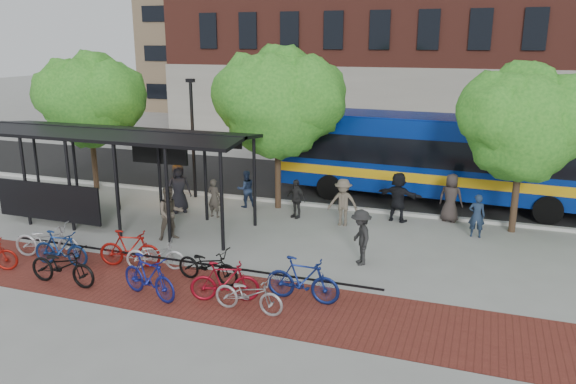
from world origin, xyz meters
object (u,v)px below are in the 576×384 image
(tree_c, at_px, (526,119))
(bike_2, at_px, (47,240))
(bike_4, at_px, (62,266))
(bike_8, at_px, (208,265))
(pedestrian_1, at_px, (214,198))
(bike_10, at_px, (249,294))
(bike_5, at_px, (130,249))
(pedestrian_9, at_px, (361,237))
(bike_11, at_px, (303,280))
(pedestrian_0, at_px, (179,188))
(tree_a, at_px, (91,97))
(bus_shelter, at_px, (111,144))
(bike_7, at_px, (149,277))
(pedestrian_4, at_px, (296,199))
(bike_9, at_px, (225,282))
(pedestrian_6, at_px, (451,198))
(pedestrian_7, at_px, (477,216))
(bus, at_px, (439,153))
(pedestrian_5, at_px, (398,197))
(pedestrian_8, at_px, (170,213))
(pedestrian_3, at_px, (343,202))
(tree_b, at_px, (280,99))
(bike_6, at_px, (155,254))
(lamp_post_left, at_px, (193,135))
(pedestrian_2, at_px, (246,189))
(bike_3, at_px, (61,248))

(tree_c, distance_m, bike_2, 16.36)
(bike_4, xyz_separation_m, bike_8, (3.77, 1.50, -0.04))
(pedestrian_1, bearing_deg, bike_10, 129.77)
(bike_5, height_order, pedestrian_9, pedestrian_9)
(bike_11, relative_size, pedestrian_0, 1.03)
(tree_a, height_order, bike_4, tree_a)
(bus_shelter, height_order, bike_7, bus_shelter)
(pedestrian_4, bearing_deg, bike_8, -70.36)
(bike_9, xyz_separation_m, pedestrian_6, (5.10, 9.01, 0.37))
(pedestrian_7, bearing_deg, bus, -69.50)
(pedestrian_5, height_order, pedestrian_9, pedestrian_5)
(pedestrian_5, relative_size, pedestrian_7, 1.23)
(bike_7, bearing_deg, pedestrian_8, 40.00)
(bike_4, xyz_separation_m, pedestrian_4, (4.18, 8.08, 0.20))
(bike_4, xyz_separation_m, pedestrian_3, (6.13, 7.73, 0.32))
(bike_11, xyz_separation_m, pedestrian_8, (-5.76, 3.02, 0.33))
(pedestrian_7, bearing_deg, pedestrian_4, -2.13)
(tree_b, height_order, bike_9, tree_b)
(pedestrian_0, bearing_deg, bike_10, -90.65)
(bike_6, bearing_deg, bike_5, 80.34)
(pedestrian_8, bearing_deg, bike_6, -113.38)
(tree_c, distance_m, bike_9, 11.84)
(bike_5, height_order, bike_7, bike_7)
(lamp_post_left, xyz_separation_m, bike_5, (1.96, -7.66, -2.17))
(bike_4, distance_m, pedestrian_1, 7.17)
(bike_10, distance_m, pedestrian_0, 9.26)
(pedestrian_7, bearing_deg, tree_b, -9.99)
(bike_2, height_order, bike_5, bike_5)
(bus, height_order, pedestrian_1, bus)
(bike_5, distance_m, bike_11, 5.68)
(tree_a, height_order, bike_5, tree_a)
(pedestrian_4, bearing_deg, pedestrian_9, -25.13)
(bike_7, bearing_deg, pedestrian_6, -20.44)
(bike_11, distance_m, pedestrian_7, 7.98)
(tree_a, bearing_deg, pedestrian_9, -19.89)
(tree_b, height_order, bike_11, tree_b)
(bike_11, xyz_separation_m, pedestrian_3, (-0.55, 6.47, 0.28))
(bike_2, xyz_separation_m, pedestrian_2, (3.68, 7.23, 0.20))
(lamp_post_left, relative_size, pedestrian_4, 3.36)
(bus_shelter, distance_m, pedestrian_0, 3.21)
(bike_5, distance_m, pedestrian_4, 7.09)
(tree_a, height_order, bike_3, tree_a)
(bike_4, distance_m, bike_7, 2.75)
(bus_shelter, height_order, pedestrian_1, bus_shelter)
(bike_9, distance_m, pedestrian_1, 7.41)
(bike_10, bearing_deg, pedestrian_9, -23.80)
(bike_4, height_order, pedestrian_0, pedestrian_0)
(tree_a, bearing_deg, lamp_post_left, 2.92)
(lamp_post_left, xyz_separation_m, bike_9, (5.69, -8.81, -2.19))
(pedestrian_2, height_order, pedestrian_4, pedestrian_2)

